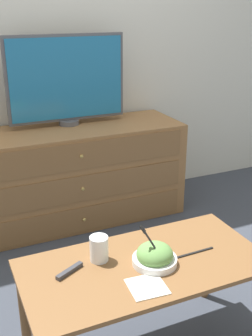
# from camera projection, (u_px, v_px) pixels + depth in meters

# --- Properties ---
(ground_plane) EXTENTS (12.00, 12.00, 0.00)m
(ground_plane) POSITION_uv_depth(u_px,v_px,m) (62.00, 202.00, 3.44)
(ground_plane) COLOR #383D47
(wall_back) EXTENTS (12.00, 0.05, 2.60)m
(wall_back) POSITION_uv_depth(u_px,v_px,m) (50.00, 36.00, 2.98)
(wall_back) COLOR silver
(wall_back) RESTS_ON ground_plane
(dresser) EXTENTS (1.62, 0.55, 0.70)m
(dresser) POSITION_uv_depth(u_px,v_px,m) (71.00, 175.00, 3.06)
(dresser) COLOR olive
(dresser) RESTS_ON ground_plane
(tv) EXTENTS (0.84, 0.14, 0.63)m
(tv) POSITION_uv_depth(u_px,v_px,m) (67.00, 80.00, 2.92)
(tv) COLOR #515156
(tv) RESTS_ON dresser
(coffee_table) EXTENTS (1.05, 0.52, 0.48)m
(coffee_table) POSITION_uv_depth(u_px,v_px,m) (144.00, 277.00, 1.81)
(coffee_table) COLOR brown
(coffee_table) RESTS_ON ground_plane
(takeout_bowl) EXTENTS (0.19, 0.19, 0.19)m
(takeout_bowl) POSITION_uv_depth(u_px,v_px,m) (155.00, 256.00, 1.77)
(takeout_bowl) COLOR silver
(takeout_bowl) RESTS_ON coffee_table
(drink_cup) EXTENTS (0.08, 0.08, 0.11)m
(drink_cup) POSITION_uv_depth(u_px,v_px,m) (99.00, 250.00, 1.79)
(drink_cup) COLOR #9E6638
(drink_cup) RESTS_ON coffee_table
(napkin) EXTENTS (0.16, 0.16, 0.00)m
(napkin) POSITION_uv_depth(u_px,v_px,m) (147.00, 287.00, 1.64)
(napkin) COLOR silver
(napkin) RESTS_ON coffee_table
(knife) EXTENTS (0.19, 0.01, 0.01)m
(knife) POSITION_uv_depth(u_px,v_px,m) (195.00, 253.00, 1.86)
(knife) COLOR black
(knife) RESTS_ON coffee_table
(remote_control) EXTENTS (0.13, 0.08, 0.02)m
(remote_control) POSITION_uv_depth(u_px,v_px,m) (70.00, 271.00, 1.72)
(remote_control) COLOR #38383D
(remote_control) RESTS_ON coffee_table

